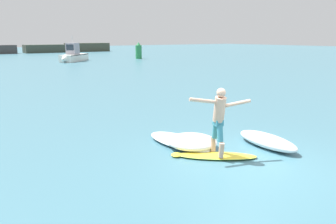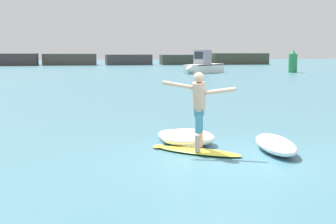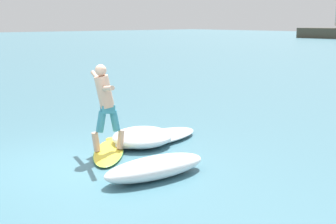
# 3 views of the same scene
# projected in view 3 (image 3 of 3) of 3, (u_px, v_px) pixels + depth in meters

# --- Properties ---
(ground_plane) EXTENTS (200.00, 200.00, 0.00)m
(ground_plane) POSITION_uv_depth(u_px,v_px,m) (80.00, 166.00, 8.70)
(ground_plane) COLOR #407080
(surfboard) EXTENTS (2.00, 1.75, 0.22)m
(surfboard) POSITION_uv_depth(u_px,v_px,m) (109.00, 151.00, 9.50)
(surfboard) COLOR yellow
(surfboard) RESTS_ON ground
(surfer) EXTENTS (1.56, 0.77, 1.74)m
(surfer) POSITION_uv_depth(u_px,v_px,m) (105.00, 101.00, 9.24)
(surfer) COLOR tan
(surfer) RESTS_ON surfboard
(wave_foam_at_tail) EXTENTS (0.86, 2.03, 0.36)m
(wave_foam_at_tail) POSITION_uv_depth(u_px,v_px,m) (155.00, 167.00, 8.02)
(wave_foam_at_tail) COLOR white
(wave_foam_at_tail) RESTS_ON ground
(wave_foam_at_nose) EXTENTS (1.22, 2.41, 0.18)m
(wave_foam_at_nose) POSITION_uv_depth(u_px,v_px,m) (157.00, 137.00, 10.46)
(wave_foam_at_nose) COLOR white
(wave_foam_at_nose) RESTS_ON ground
(wave_foam_beside) EXTENTS (1.82, 1.85, 0.38)m
(wave_foam_beside) POSITION_uv_depth(u_px,v_px,m) (142.00, 137.00, 10.08)
(wave_foam_beside) COLOR white
(wave_foam_beside) RESTS_ON ground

